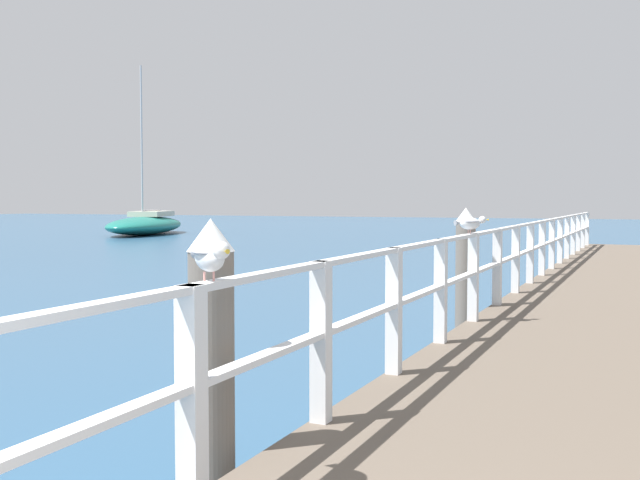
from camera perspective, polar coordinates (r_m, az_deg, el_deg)
The scene contains 7 objects.
pier_deck at distance 14.39m, azimuth 20.41°, elevation -4.08°, with size 2.66×27.04×0.41m, color brown.
pier_railing at distance 14.44m, azimuth 15.52°, elevation -0.44°, with size 0.12×25.56×1.11m.
dock_piling_near at distance 4.75m, azimuth -8.13°, elevation -9.37°, with size 0.29×0.29×1.83m.
dock_piling_far at distance 11.03m, azimuth 10.86°, elevation -2.31°, with size 0.29×0.29×1.83m.
seagull_foreground at distance 3.91m, azimuth -8.26°, elevation -1.16°, with size 0.40×0.33×0.21m.
seagull_background at distance 9.52m, azimuth 11.24°, elevation 1.27°, with size 0.37×0.37×0.21m.
boat_0 at distance 43.58m, azimuth -12.96°, elevation 1.13°, with size 5.58×9.36×9.29m.
Camera 1 is at (0.83, -0.75, 1.94)m, focal length 42.60 mm.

